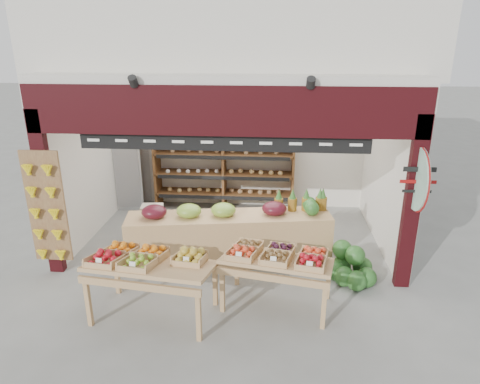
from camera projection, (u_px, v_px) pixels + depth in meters
name	position (u px, v px, depth m)	size (l,w,h in m)	color
ground	(231.00, 247.00, 7.83)	(60.00, 60.00, 0.00)	slate
shop_structure	(238.00, 21.00, 8.02)	(6.36, 5.12, 5.40)	beige
banana_board	(46.00, 210.00, 6.56)	(0.60, 0.15, 1.80)	olive
gift_sign	(418.00, 179.00, 5.95)	(0.04, 0.93, 0.92)	#A2CCB8
back_shelving	(224.00, 158.00, 9.29)	(3.05, 0.50, 1.88)	brown
refrigerator	(132.00, 172.00, 9.51)	(0.63, 0.63, 1.61)	silver
cardboard_stack	(164.00, 226.00, 8.12)	(1.01, 0.73, 0.68)	silver
mid_counter	(229.00, 236.00, 7.19)	(3.44, 1.18, 1.07)	tan
display_table_left	(145.00, 261.00, 5.69)	(1.72, 1.10, 1.03)	tan
display_table_right	(278.00, 257.00, 5.88)	(1.63, 1.11, 0.97)	tan
watermelon_pile	(350.00, 268.00, 6.67)	(0.76, 0.78, 0.60)	#1D4C19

